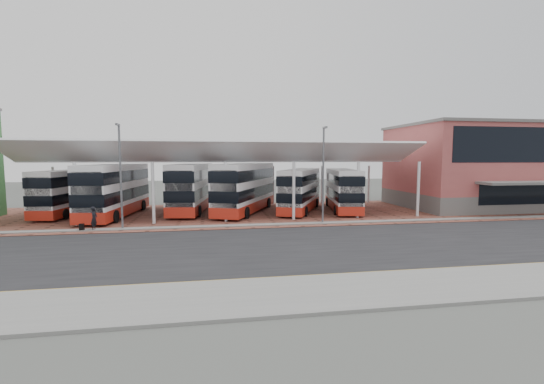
% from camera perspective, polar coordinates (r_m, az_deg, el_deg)
% --- Properties ---
extents(ground, '(140.00, 140.00, 0.00)m').
position_cam_1_polar(ground, '(24.53, 7.86, -7.71)').
color(ground, '#424541').
extents(road, '(120.00, 14.00, 0.02)m').
position_cam_1_polar(road, '(23.60, 8.59, -8.22)').
color(road, black).
rests_on(road, ground).
extents(forecourt, '(72.00, 16.00, 0.06)m').
position_cam_1_polar(forecourt, '(37.36, 4.87, -3.14)').
color(forecourt, brown).
rests_on(forecourt, ground).
extents(sidewalk, '(120.00, 4.00, 0.14)m').
position_cam_1_polar(sidewalk, '(16.48, 17.48, -14.21)').
color(sidewalk, slate).
rests_on(sidewalk, ground).
extents(north_kerb, '(120.00, 0.80, 0.14)m').
position_cam_1_polar(north_kerb, '(30.37, 4.38, -5.02)').
color(north_kerb, slate).
rests_on(north_kerb, ground).
extents(yellow_line_near, '(120.00, 0.12, 0.01)m').
position_cam_1_polar(yellow_line_near, '(18.20, 14.56, -12.40)').
color(yellow_line_near, orange).
rests_on(yellow_line_near, road).
extents(yellow_line_far, '(120.00, 0.12, 0.01)m').
position_cam_1_polar(yellow_line_far, '(18.46, 14.18, -12.13)').
color(yellow_line_far, orange).
rests_on(yellow_line_far, road).
extents(canopy, '(37.00, 11.63, 7.07)m').
position_cam_1_polar(canopy, '(36.77, -7.66, 5.72)').
color(canopy, silver).
rests_on(canopy, ground).
extents(terminal, '(18.40, 14.40, 9.25)m').
position_cam_1_polar(terminal, '(47.53, 30.02, 3.58)').
color(terminal, '#5E5C59').
rests_on(terminal, ground).
extents(lamp_west, '(0.16, 0.90, 8.07)m').
position_cam_1_polar(lamp_west, '(29.90, -22.68, 2.70)').
color(lamp_west, '#5B5D63').
rests_on(lamp_west, ground).
extents(lamp_east, '(0.16, 0.90, 8.07)m').
position_cam_1_polar(lamp_east, '(30.51, 8.06, 3.10)').
color(lamp_east, '#5B5D63').
rests_on(lamp_east, ground).
extents(bus_0, '(3.97, 10.71, 4.31)m').
position_cam_1_polar(bus_0, '(40.66, -28.98, -0.01)').
color(bus_0, white).
rests_on(bus_0, forecourt).
extents(bus_1, '(4.12, 12.08, 4.88)m').
position_cam_1_polar(bus_1, '(37.26, -23.35, 0.22)').
color(bus_1, white).
rests_on(bus_1, forecourt).
extents(bus_2, '(4.34, 12.09, 4.87)m').
position_cam_1_polar(bus_2, '(38.31, -12.44, 0.66)').
color(bus_2, white).
rests_on(bus_2, forecourt).
extents(bus_3, '(7.36, 12.02, 4.92)m').
position_cam_1_polar(bus_3, '(36.78, -4.18, 0.62)').
color(bus_3, white).
rests_on(bus_3, forecourt).
extents(bus_4, '(6.63, 10.51, 4.32)m').
position_cam_1_polar(bus_4, '(37.59, 4.47, 0.26)').
color(bus_4, white).
rests_on(bus_4, forecourt).
extents(bus_5, '(4.36, 10.66, 4.28)m').
position_cam_1_polar(bus_5, '(38.81, 11.02, 0.31)').
color(bus_5, white).
rests_on(bus_5, forecourt).
extents(pedestrian, '(0.51, 0.71, 1.82)m').
position_cam_1_polar(pedestrian, '(30.64, -26.13, -3.75)').
color(pedestrian, black).
rests_on(pedestrian, forecourt).
extents(suitcase, '(0.33, 0.24, 0.57)m').
position_cam_1_polar(suitcase, '(30.83, -27.68, -4.94)').
color(suitcase, black).
rests_on(suitcase, forecourt).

